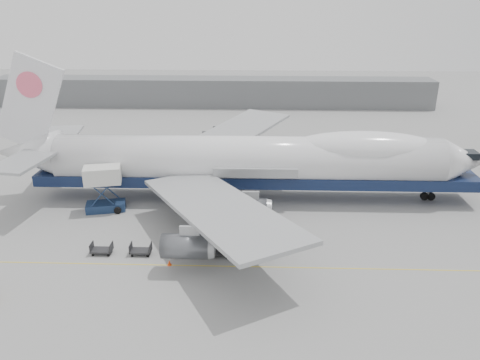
{
  "coord_description": "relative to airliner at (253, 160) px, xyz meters",
  "views": [
    {
      "loc": [
        0.97,
        -48.27,
        26.68
      ],
      "look_at": [
        -0.89,
        6.0,
        5.02
      ],
      "focal_mm": 35.0,
      "sensor_mm": 36.0,
      "label": 1
    }
  ],
  "objects": [
    {
      "name": "apron_line",
      "position": [
        -0.64,
        -18.0,
        -5.62
      ],
      "size": [
        60.0,
        0.15,
        0.01
      ],
      "primitive_type": "cube",
      "color": "gold",
      "rests_on": "ground"
    },
    {
      "name": "airliner",
      "position": [
        0.0,
        0.0,
        0.0
      ],
      "size": [
        67.0,
        55.3,
        19.98
      ],
      "color": "white",
      "rests_on": "ground"
    },
    {
      "name": "hangar",
      "position": [
        -10.64,
        58.0,
        -2.12
      ],
      "size": [
        110.0,
        8.0,
        7.0
      ],
      "primitive_type": "cube",
      "color": "slate",
      "rests_on": "ground"
    },
    {
      "name": "dolly_3",
      "position": [
        -3.44,
        -15.9,
        -5.09
      ],
      "size": [
        2.3,
        1.35,
        1.3
      ],
      "color": "#2D2D30",
      "rests_on": "ground"
    },
    {
      "name": "dolly_1",
      "position": [
        -12.1,
        -15.9,
        -5.09
      ],
      "size": [
        2.3,
        1.35,
        1.3
      ],
      "color": "#2D2D30",
      "rests_on": "ground"
    },
    {
      "name": "dolly_0",
      "position": [
        -16.43,
        -15.9,
        -5.09
      ],
      "size": [
        2.3,
        1.35,
        1.3
      ],
      "color": "#2D2D30",
      "rests_on": "ground"
    },
    {
      "name": "catering_truck",
      "position": [
        -19.32,
        -4.79,
        -2.18
      ],
      "size": [
        5.41,
        4.22,
        6.1
      ],
      "rotation": [
        0.0,
        0.0,
        0.22
      ],
      "color": "#192C4D",
      "rests_on": "ground"
    },
    {
      "name": "traffic_cone",
      "position": [
        -8.59,
        -17.98,
        -5.33
      ],
      "size": [
        0.42,
        0.42,
        0.61
      ],
      "rotation": [
        0.0,
        0.0,
        0.02
      ],
      "color": "#FF440D",
      "rests_on": "ground"
    },
    {
      "name": "ground",
      "position": [
        -0.64,
        -12.0,
        -5.62
      ],
      "size": [
        260.0,
        260.0,
        0.0
      ],
      "primitive_type": "plane",
      "color": "gray",
      "rests_on": "ground"
    },
    {
      "name": "dolly_4",
      "position": [
        0.89,
        -15.9,
        -5.09
      ],
      "size": [
        2.3,
        1.35,
        1.3
      ],
      "color": "#2D2D30",
      "rests_on": "ground"
    },
    {
      "name": "dolly_2",
      "position": [
        -7.77,
        -15.9,
        -5.09
      ],
      "size": [
        2.3,
        1.35,
        1.3
      ],
      "color": "#2D2D30",
      "rests_on": "ground"
    }
  ]
}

